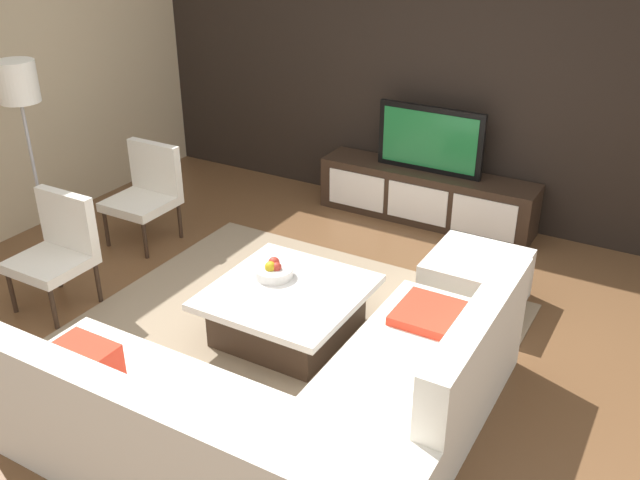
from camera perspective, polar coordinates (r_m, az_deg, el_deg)
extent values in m
plane|color=brown|center=(4.98, -2.19, -8.56)|extent=(14.00, 14.00, 0.00)
cube|color=black|center=(6.67, 10.29, 13.58)|extent=(6.40, 0.12, 2.80)
cube|color=gray|center=(5.03, -3.17, -8.18)|extent=(2.96, 2.79, 0.01)
cube|color=#332319|center=(6.76, 8.60, 3.58)|extent=(2.07, 0.42, 0.50)
cube|color=white|center=(6.81, 2.96, 4.05)|extent=(0.58, 0.01, 0.35)
cube|color=white|center=(6.57, 7.89, 2.94)|extent=(0.58, 0.01, 0.35)
cube|color=white|center=(6.39, 13.13, 1.74)|extent=(0.58, 0.01, 0.35)
cube|color=black|center=(6.56, 8.94, 8.06)|extent=(1.01, 0.05, 0.62)
cube|color=#1E7238|center=(6.53, 8.84, 7.99)|extent=(0.91, 0.01, 0.52)
cube|color=white|center=(3.96, -10.06, -16.39)|extent=(2.44, 0.85, 0.40)
cube|color=white|center=(3.52, -14.13, -14.67)|extent=(2.44, 0.18, 0.40)
cube|color=white|center=(4.40, 8.00, -11.04)|extent=(0.85, 1.46, 0.40)
cube|color=white|center=(4.09, 12.72, -7.89)|extent=(0.18, 1.46, 0.40)
cube|color=red|center=(4.19, -18.30, -9.27)|extent=(0.36, 0.20, 0.22)
cube|color=red|center=(4.55, 9.97, -6.22)|extent=(0.60, 0.44, 0.06)
cube|color=#332319|center=(5.01, -2.59, -6.11)|extent=(0.81, 0.84, 0.33)
cube|color=white|center=(4.90, -2.64, -4.25)|extent=(1.02, 1.04, 0.05)
cylinder|color=#332319|center=(5.73, -23.78, -3.74)|extent=(0.04, 0.04, 0.38)
cylinder|color=#332319|center=(5.40, -20.85, -5.04)|extent=(0.04, 0.04, 0.38)
cylinder|color=#332319|center=(5.95, -20.60, -1.98)|extent=(0.04, 0.04, 0.38)
cylinder|color=#332319|center=(5.63, -17.61, -3.12)|extent=(0.04, 0.04, 0.38)
cube|color=white|center=(5.58, -21.03, -1.75)|extent=(0.53, 0.51, 0.08)
cube|color=white|center=(5.59, -19.84, 1.54)|extent=(0.53, 0.08, 0.45)
cylinder|color=#A5A5AA|center=(6.52, -20.99, -1.24)|extent=(0.28, 0.28, 0.02)
cylinder|color=#A5A5AA|center=(6.24, -22.02, 4.35)|extent=(0.03, 0.03, 1.35)
cylinder|color=white|center=(6.00, -23.40, 11.73)|extent=(0.31, 0.31, 0.32)
cube|color=white|center=(5.47, 12.53, -3.25)|extent=(0.70, 0.70, 0.40)
cylinder|color=silver|center=(5.03, -3.78, -2.62)|extent=(0.28, 0.28, 0.07)
sphere|color=#B23326|center=(4.99, -3.54, -2.21)|extent=(0.07, 0.07, 0.07)
sphere|color=#B23326|center=(5.05, -3.76, -1.84)|extent=(0.08, 0.08, 0.08)
sphere|color=gold|center=(4.99, -4.05, -2.20)|extent=(0.08, 0.08, 0.08)
cylinder|color=#332319|center=(6.49, -16.98, 1.06)|extent=(0.04, 0.04, 0.38)
cylinder|color=#332319|center=(6.18, -14.04, 0.16)|extent=(0.04, 0.04, 0.38)
cylinder|color=#332319|center=(6.77, -14.27, 2.52)|extent=(0.04, 0.04, 0.38)
cylinder|color=#332319|center=(6.48, -11.34, 1.73)|extent=(0.04, 0.04, 0.38)
cube|color=white|center=(6.40, -14.35, 2.93)|extent=(0.53, 0.53, 0.08)
cube|color=white|center=(6.45, -13.25, 5.80)|extent=(0.53, 0.08, 0.45)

